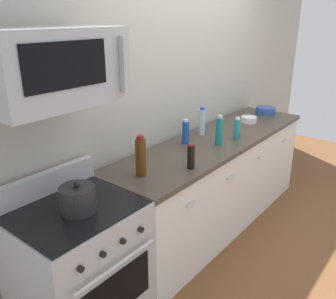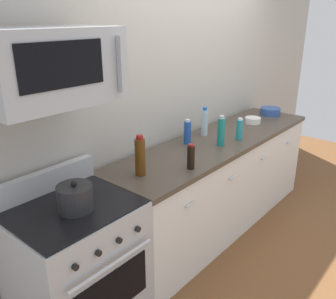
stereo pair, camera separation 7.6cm
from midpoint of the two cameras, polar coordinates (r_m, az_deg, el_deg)
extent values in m
plane|color=brown|center=(3.78, 6.60, -11.50)|extent=(6.78, 6.78, 0.00)
cube|color=#B7B2A8|center=(3.49, 1.75, 9.86)|extent=(5.65, 0.10, 2.70)
cube|color=white|center=(3.57, 6.89, -5.52)|extent=(2.53, 0.62, 0.88)
cube|color=#473D33|center=(3.39, 7.22, 1.47)|extent=(2.56, 0.65, 0.04)
cube|color=black|center=(3.64, 10.44, -12.20)|extent=(2.53, 0.02, 0.10)
cylinder|color=silver|center=(2.62, 2.82, -8.70)|extent=(0.10, 0.02, 0.02)
cylinder|color=silver|center=(3.07, 9.29, -4.35)|extent=(0.10, 0.02, 0.02)
cylinder|color=silver|center=(3.56, 14.01, -1.11)|extent=(0.10, 0.02, 0.02)
cylinder|color=silver|center=(4.08, 17.55, 1.33)|extent=(0.10, 0.02, 0.02)
cube|color=#B7BABF|center=(2.52, -14.63, -18.27)|extent=(0.76, 0.64, 0.91)
cube|color=black|center=(2.32, -9.35, -21.89)|extent=(0.58, 0.01, 0.30)
cylinder|color=#B7BABF|center=(2.15, -9.13, -17.76)|extent=(0.61, 0.02, 0.02)
cube|color=#B7BABF|center=(2.45, -19.93, -5.26)|extent=(0.76, 0.06, 0.16)
cube|color=black|center=(2.26, -15.69, -9.11)|extent=(0.73, 0.61, 0.01)
cylinder|color=black|center=(1.99, -14.84, -17.90)|extent=(0.04, 0.02, 0.04)
cylinder|color=black|center=(2.06, -11.37, -16.04)|extent=(0.04, 0.02, 0.04)
cylinder|color=black|center=(2.14, -8.20, -14.26)|extent=(0.04, 0.02, 0.04)
cylinder|color=black|center=(2.23, -5.32, -12.58)|extent=(0.04, 0.02, 0.04)
cube|color=#B7BABF|center=(2.03, -18.86, 12.29)|extent=(0.74, 0.40, 0.40)
cube|color=black|center=(1.83, -16.94, 12.68)|extent=(0.48, 0.01, 0.22)
cube|color=#B7BABF|center=(2.04, -8.22, 13.21)|extent=(0.02, 0.04, 0.30)
cylinder|color=#197F7A|center=(3.18, 7.47, 2.85)|extent=(0.07, 0.07, 0.25)
cylinder|color=beige|center=(3.14, 7.59, 5.20)|extent=(0.04, 0.04, 0.02)
cylinder|color=#1E4CA5|center=(3.19, 2.15, 2.71)|extent=(0.06, 0.06, 0.20)
cylinder|color=silver|center=(3.16, 2.17, 4.64)|extent=(0.04, 0.04, 0.02)
cylinder|color=teal|center=(3.37, 10.29, 3.20)|extent=(0.06, 0.06, 0.19)
cylinder|color=white|center=(3.34, 10.40, 4.89)|extent=(0.04, 0.04, 0.02)
cylinder|color=black|center=(2.68, 2.87, -1.24)|extent=(0.06, 0.06, 0.18)
cylinder|color=maroon|center=(2.64, 2.90, 0.72)|extent=(0.04, 0.04, 0.02)
cylinder|color=silver|center=(3.43, 4.79, 4.31)|extent=(0.06, 0.06, 0.25)
cylinder|color=blue|center=(3.39, 4.86, 6.51)|extent=(0.04, 0.04, 0.02)
cylinder|color=#59330F|center=(2.55, -5.21, -1.29)|extent=(0.08, 0.08, 0.27)
cylinder|color=maroon|center=(2.50, -5.32, 1.90)|extent=(0.05, 0.05, 0.03)
cylinder|color=#2D519E|center=(4.33, 14.77, 6.03)|extent=(0.22, 0.22, 0.08)
torus|color=#2D519E|center=(4.32, 14.81, 6.46)|extent=(0.22, 0.22, 0.01)
cylinder|color=#2D519E|center=(4.34, 14.73, 5.60)|extent=(0.12, 0.12, 0.01)
cylinder|color=white|center=(3.94, 12.20, 4.69)|extent=(0.17, 0.17, 0.06)
torus|color=white|center=(3.94, 12.23, 5.05)|extent=(0.17, 0.17, 0.01)
cylinder|color=white|center=(3.95, 12.17, 4.33)|extent=(0.09, 0.09, 0.01)
cylinder|color=#262628|center=(2.18, -15.12, -7.63)|extent=(0.21, 0.21, 0.16)
sphere|color=black|center=(2.14, -15.35, -5.43)|extent=(0.04, 0.04, 0.04)
camera|label=1|loc=(0.04, -90.81, -0.31)|focal=38.32mm
camera|label=2|loc=(0.04, 89.19, 0.31)|focal=38.32mm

